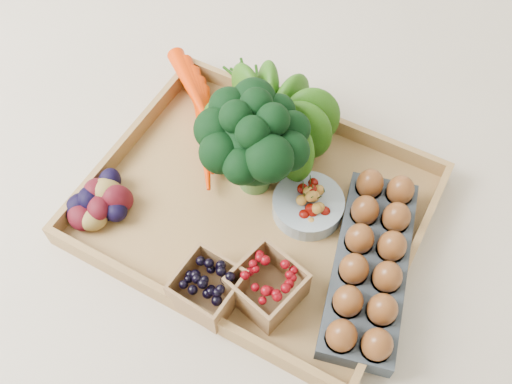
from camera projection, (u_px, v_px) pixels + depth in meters
The scene contains 10 objects.
ground at pixel (256, 210), 1.00m from camera, with size 4.00×4.00×0.00m, color beige.
tray at pixel (256, 208), 1.00m from camera, with size 0.55×0.45×0.01m, color #A87E46.
carrots at pixel (203, 115), 1.07m from camera, with size 0.23×0.17×0.06m, color #EB3100, non-canonical shape.
lettuce at pixel (270, 119), 1.00m from camera, with size 0.16×0.16×0.16m, color #1E480B.
broccoli at pixel (255, 158), 0.96m from camera, with size 0.19×0.19×0.15m, color black, non-canonical shape.
cherry_bowl at pixel (308, 206), 0.97m from camera, with size 0.12×0.12×0.03m, color #8C9EA5.
egg_carton at pixel (370, 266), 0.91m from camera, with size 0.11×0.32×0.04m, color #384047.
potatoes at pixel (100, 198), 0.96m from camera, with size 0.12×0.12×0.07m, color #420A12, non-canonical shape.
punnet_blackberry at pixel (208, 288), 0.87m from camera, with size 0.09×0.09×0.06m, color black.
punnet_raspberry at pixel (267, 286), 0.87m from camera, with size 0.10×0.10×0.07m, color #65040A.
Camera 1 is at (0.25, -0.45, 0.86)m, focal length 40.00 mm.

